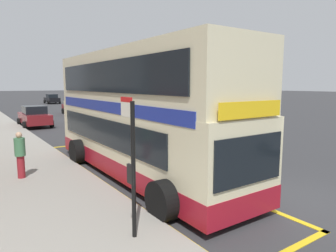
# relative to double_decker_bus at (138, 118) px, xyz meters

# --- Properties ---
(ground_plane) EXTENTS (260.00, 260.00, 0.00)m
(ground_plane) POSITION_rel_double_decker_bus_xyz_m (2.46, 27.54, -2.06)
(ground_plane) COLOR #333335
(double_decker_bus) EXTENTS (3.16, 10.12, 4.40)m
(double_decker_bus) POSITION_rel_double_decker_bus_xyz_m (0.00, 0.00, 0.00)
(double_decker_bus) COLOR beige
(double_decker_bus) RESTS_ON ground
(bus_bay_markings) EXTENTS (2.93, 12.89, 0.01)m
(bus_bay_markings) POSITION_rel_double_decker_bus_xyz_m (-0.08, 0.23, -2.06)
(bus_bay_markings) COLOR gold
(bus_bay_markings) RESTS_ON ground
(bus_stop_sign) EXTENTS (0.09, 0.51, 2.87)m
(bus_stop_sign) POSITION_rel_double_decker_bus_xyz_m (-2.41, -4.07, -0.26)
(bus_stop_sign) COLOR black
(bus_stop_sign) RESTS_ON pavement_near
(parked_car_black_distant) EXTENTS (2.09, 4.20, 1.62)m
(parked_car_black_distant) POSITION_rel_double_decker_bus_xyz_m (7.52, 44.02, -1.26)
(parked_car_black_distant) COLOR black
(parked_car_black_distant) RESTS_ON ground
(parked_car_maroon_kerbside) EXTENTS (2.09, 4.20, 1.62)m
(parked_car_maroon_kerbside) POSITION_rel_double_decker_bus_xyz_m (-0.59, 15.53, -1.26)
(parked_car_maroon_kerbside) COLOR maroon
(parked_car_maroon_kerbside) RESTS_ON ground
(parked_car_maroon_across) EXTENTS (2.09, 4.20, 1.62)m
(parked_car_maroon_across) POSITION_rel_double_decker_bus_xyz_m (5.08, 23.65, -1.26)
(parked_car_maroon_across) COLOR maroon
(parked_car_maroon_across) RESTS_ON ground
(pedestrian_waiting_near_sign) EXTENTS (0.34, 0.34, 1.56)m
(pedestrian_waiting_near_sign) POSITION_rel_double_decker_bus_xyz_m (-3.67, 1.50, -1.08)
(pedestrian_waiting_near_sign) COLOR maroon
(pedestrian_waiting_near_sign) RESTS_ON pavement_near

